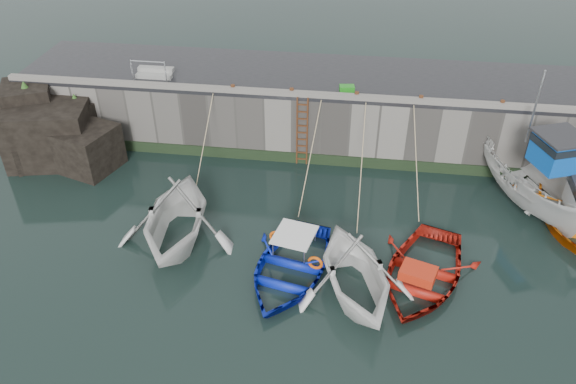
# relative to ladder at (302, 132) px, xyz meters

# --- Properties ---
(ground) EXTENTS (120.00, 120.00, 0.00)m
(ground) POSITION_rel_ladder_xyz_m (2.00, -9.91, -1.59)
(ground) COLOR black
(ground) RESTS_ON ground
(quay_back) EXTENTS (30.00, 5.00, 3.00)m
(quay_back) POSITION_rel_ladder_xyz_m (2.00, 2.59, -0.09)
(quay_back) COLOR slate
(quay_back) RESTS_ON ground
(road_back) EXTENTS (30.00, 5.00, 0.16)m
(road_back) POSITION_rel_ladder_xyz_m (2.00, 2.59, 1.49)
(road_back) COLOR black
(road_back) RESTS_ON quay_back
(kerb_back) EXTENTS (30.00, 0.30, 0.20)m
(kerb_back) POSITION_rel_ladder_xyz_m (2.00, 0.24, 1.67)
(kerb_back) COLOR slate
(kerb_back) RESTS_ON road_back
(algae_back) EXTENTS (30.00, 0.08, 0.50)m
(algae_back) POSITION_rel_ladder_xyz_m (2.00, 0.05, -1.34)
(algae_back) COLOR black
(algae_back) RESTS_ON ground
(rock_outcrop) EXTENTS (5.85, 4.24, 3.41)m
(rock_outcrop) POSITION_rel_ladder_xyz_m (-10.92, -0.80, -0.33)
(rock_outcrop) COLOR black
(rock_outcrop) RESTS_ON ground
(ladder) EXTENTS (0.51, 0.08, 3.20)m
(ladder) POSITION_rel_ladder_xyz_m (0.00, 0.00, 0.00)
(ladder) COLOR #3F1E0F
(ladder) RESTS_ON ground
(boat_near_white) EXTENTS (4.93, 5.58, 2.75)m
(boat_near_white) POSITION_rel_ladder_xyz_m (-3.89, -5.78, -1.59)
(boat_near_white) COLOR silver
(boat_near_white) RESTS_ON ground
(boat_near_white_rope) EXTENTS (0.04, 4.25, 3.10)m
(boat_near_white_rope) POSITION_rel_ladder_xyz_m (-3.89, -1.60, -1.59)
(boat_near_white_rope) COLOR tan
(boat_near_white_rope) RESTS_ON ground
(boat_near_blue) EXTENTS (4.47, 5.54, 1.02)m
(boat_near_blue) POSITION_rel_ladder_xyz_m (0.39, -7.03, -1.59)
(boat_near_blue) COLOR #0B1FB0
(boat_near_blue) RESTS_ON ground
(boat_near_blue_rope) EXTENTS (0.04, 5.30, 3.10)m
(boat_near_blue_rope) POSITION_rel_ladder_xyz_m (0.39, -2.22, -1.59)
(boat_near_blue_rope) COLOR tan
(boat_near_blue_rope) RESTS_ON ground
(boat_near_blacktrim) EXTENTS (5.43, 5.84, 2.51)m
(boat_near_blacktrim) POSITION_rel_ladder_xyz_m (2.59, -7.69, -1.59)
(boat_near_blacktrim) COLOR white
(boat_near_blacktrim) RESTS_ON ground
(boat_near_blacktrim_rope) EXTENTS (0.04, 5.88, 3.10)m
(boat_near_blacktrim_rope) POSITION_rel_ladder_xyz_m (2.59, -2.55, -1.59)
(boat_near_blacktrim_rope) COLOR tan
(boat_near_blacktrim_rope) RESTS_ON ground
(boat_near_navy) EXTENTS (5.00, 5.90, 1.04)m
(boat_near_navy) POSITION_rel_ladder_xyz_m (4.84, -6.70, -1.59)
(boat_near_navy) COLOR #AB190E
(boat_near_navy) RESTS_ON ground
(boat_near_navy_rope) EXTENTS (0.04, 5.02, 3.10)m
(boat_near_navy_rope) POSITION_rel_ladder_xyz_m (4.84, -2.06, -1.59)
(boat_near_navy_rope) COLOR tan
(boat_near_navy_rope) RESTS_ON ground
(boat_far_white) EXTENTS (4.65, 6.98, 5.52)m
(boat_far_white) POSITION_rel_ladder_xyz_m (9.41, -1.81, -0.53)
(boat_far_white) COLOR silver
(boat_far_white) RESTS_ON ground
(fish_crate) EXTENTS (0.67, 0.47, 0.28)m
(fish_crate) POSITION_rel_ladder_xyz_m (1.77, 0.89, 1.71)
(fish_crate) COLOR #1C8518
(fish_crate) RESTS_ON road_back
(railing) EXTENTS (1.60, 1.05, 1.00)m
(railing) POSITION_rel_ladder_xyz_m (-6.75, 1.33, 1.77)
(railing) COLOR #A5A8AD
(railing) RESTS_ON road_back
(bollard_a) EXTENTS (0.18, 0.18, 0.28)m
(bollard_a) POSITION_rel_ladder_xyz_m (-3.00, 0.34, 1.71)
(bollard_a) COLOR #3F1E0F
(bollard_a) RESTS_ON road_back
(bollard_b) EXTENTS (0.18, 0.18, 0.28)m
(bollard_b) POSITION_rel_ladder_xyz_m (-0.50, 0.34, 1.71)
(bollard_b) COLOR #3F1E0F
(bollard_b) RESTS_ON road_back
(bollard_c) EXTENTS (0.18, 0.18, 0.28)m
(bollard_c) POSITION_rel_ladder_xyz_m (2.20, 0.34, 1.71)
(bollard_c) COLOR #3F1E0F
(bollard_c) RESTS_ON road_back
(bollard_d) EXTENTS (0.18, 0.18, 0.28)m
(bollard_d) POSITION_rel_ladder_xyz_m (4.80, 0.34, 1.71)
(bollard_d) COLOR #3F1E0F
(bollard_d) RESTS_ON road_back
(bollard_e) EXTENTS (0.18, 0.18, 0.28)m
(bollard_e) POSITION_rel_ladder_xyz_m (8.00, 0.34, 1.71)
(bollard_e) COLOR #3F1E0F
(bollard_e) RESTS_ON road_back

